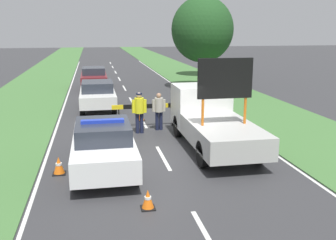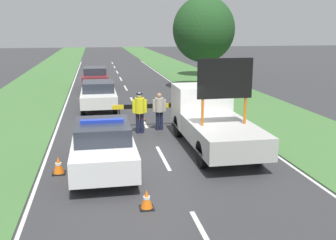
% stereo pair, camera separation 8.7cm
% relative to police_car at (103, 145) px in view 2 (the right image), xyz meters
% --- Properties ---
extents(ground_plane, '(160.00, 160.00, 0.00)m').
position_rel_police_car_xyz_m(ground_plane, '(2.02, 0.97, -0.79)').
color(ground_plane, '#333335').
extents(lane_markings, '(8.00, 58.48, 0.01)m').
position_rel_police_car_xyz_m(lane_markings, '(2.02, 12.16, -0.79)').
color(lane_markings, silver).
rests_on(lane_markings, ground).
extents(grass_verge_left, '(4.95, 120.00, 0.03)m').
position_rel_police_car_xyz_m(grass_verge_left, '(-4.50, 20.97, -0.77)').
color(grass_verge_left, '#427038').
rests_on(grass_verge_left, ground).
extents(grass_verge_right, '(4.95, 120.00, 0.03)m').
position_rel_police_car_xyz_m(grass_verge_right, '(8.55, 20.97, -0.77)').
color(grass_verge_right, '#427038').
rests_on(grass_verge_right, ground).
extents(police_car, '(1.87, 4.79, 1.63)m').
position_rel_police_car_xyz_m(police_car, '(0.00, 0.00, 0.00)').
color(police_car, white).
rests_on(police_car, ground).
extents(work_truck, '(2.12, 5.85, 3.40)m').
position_rel_police_car_xyz_m(work_truck, '(4.05, 1.86, 0.26)').
color(work_truck, white).
rests_on(work_truck, ground).
extents(road_barrier, '(3.03, 0.08, 1.04)m').
position_rel_police_car_xyz_m(road_barrier, '(2.03, 5.15, 0.08)').
color(road_barrier, black).
rests_on(road_barrier, ground).
extents(police_officer, '(0.62, 0.40, 1.74)m').
position_rel_police_car_xyz_m(police_officer, '(1.62, 4.14, 0.24)').
color(police_officer, '#191E38').
rests_on(police_officer, ground).
extents(pedestrian_civilian, '(0.59, 0.37, 1.63)m').
position_rel_police_car_xyz_m(pedestrian_civilian, '(2.52, 4.52, 0.17)').
color(pedestrian_civilian, '#191E38').
rests_on(pedestrian_civilian, ground).
extents(traffic_cone_near_police, '(0.39, 0.39, 0.55)m').
position_rel_police_car_xyz_m(traffic_cone_near_police, '(-1.37, -0.18, -0.52)').
color(traffic_cone_near_police, black).
rests_on(traffic_cone_near_police, ground).
extents(traffic_cone_centre_front, '(0.35, 0.35, 0.50)m').
position_rel_police_car_xyz_m(traffic_cone_centre_front, '(0.97, -3.04, -0.54)').
color(traffic_cone_centre_front, black).
rests_on(traffic_cone_centre_front, ground).
extents(traffic_cone_near_truck, '(0.40, 0.40, 0.56)m').
position_rel_police_car_xyz_m(traffic_cone_near_truck, '(1.94, 6.38, -0.51)').
color(traffic_cone_near_truck, black).
rests_on(traffic_cone_near_truck, ground).
extents(queued_car_van_white, '(1.86, 4.59, 1.53)m').
position_rel_police_car_xyz_m(queued_car_van_white, '(-0.02, 9.60, 0.02)').
color(queued_car_van_white, silver).
rests_on(queued_car_van_white, ground).
extents(queued_car_wagon_maroon, '(1.79, 4.61, 1.59)m').
position_rel_police_car_xyz_m(queued_car_wagon_maroon, '(-0.17, 17.07, 0.04)').
color(queued_car_wagon_maroon, maroon).
rests_on(queued_car_wagon_maroon, ground).
extents(roadside_tree_near_left, '(4.39, 4.39, 6.54)m').
position_rel_police_car_xyz_m(roadside_tree_near_left, '(7.52, 15.59, 3.44)').
color(roadside_tree_near_left, '#4C3823').
rests_on(roadside_tree_near_left, ground).
extents(roadside_tree_near_right, '(3.78, 3.78, 7.17)m').
position_rel_police_car_xyz_m(roadside_tree_near_right, '(9.77, 22.78, 4.36)').
color(roadside_tree_near_right, '#4C3823').
rests_on(roadside_tree_near_right, ground).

